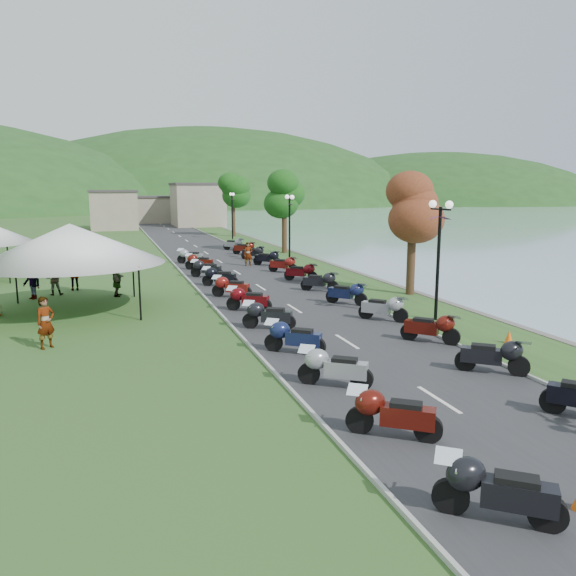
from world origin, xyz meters
TOP-DOWN VIEW (x-y plane):
  - road at (0.00, 40.00)m, footprint 7.00×120.00m
  - hills_backdrop at (0.00, 200.00)m, footprint 360.00×120.00m
  - far_building at (-2.00, 85.00)m, footprint 18.00×16.00m
  - moto_row_left at (-2.20, 16.92)m, footprint 2.60×47.10m
  - moto_row_right at (2.80, 23.98)m, footprint 2.60×49.15m
  - vendor_tent_main at (-9.70, 24.66)m, footprint 5.51×5.51m
  - tree_lakeside at (6.97, 23.54)m, footprint 2.62×2.62m
  - pedestrian_a at (-10.35, 18.54)m, footprint 0.83×0.80m
  - pedestrian_b at (-10.91, 29.22)m, footprint 0.88×0.53m
  - pedestrian_c at (-11.89, 28.37)m, footprint 1.18×1.24m

SIDE VIEW (x-z plane):
  - hills_backdrop at x=0.00m, z-range -38.00..38.00m
  - pedestrian_a at x=-10.35m, z-range -0.92..0.92m
  - pedestrian_b at x=-10.91m, z-range -0.87..0.87m
  - pedestrian_c at x=-11.89m, z-range -0.94..0.94m
  - road at x=0.00m, z-range 0.00..0.02m
  - moto_row_left at x=-2.20m, z-range 0.00..1.10m
  - moto_row_right at x=2.80m, z-range 0.00..1.10m
  - vendor_tent_main at x=-9.70m, z-range 0.00..4.00m
  - far_building at x=-2.00m, z-range 0.00..5.00m
  - tree_lakeside at x=6.97m, z-range 0.00..7.28m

